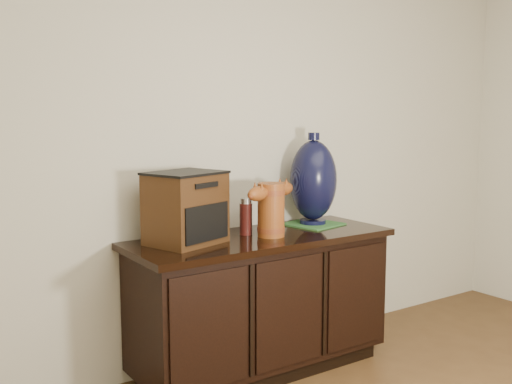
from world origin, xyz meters
TOP-DOWN VIEW (x-y plane):
  - sideboard at (0.00, 2.23)m, footprint 1.46×0.56m
  - terracotta_vessel at (0.03, 2.18)m, footprint 0.40×0.21m
  - tv_radio at (-0.42, 2.28)m, footprint 0.43×0.39m
  - green_mat at (0.43, 2.31)m, footprint 0.34×0.34m
  - lamp_base at (0.43, 2.31)m, footprint 0.33×0.33m
  - spray_can at (-0.05, 2.29)m, footprint 0.07×0.07m

SIDE VIEW (x-z plane):
  - sideboard at x=0.00m, z-range 0.01..0.76m
  - green_mat at x=0.43m, z-range 0.76..0.76m
  - spray_can at x=-0.05m, z-range 0.75..0.95m
  - terracotta_vessel at x=0.03m, z-range 0.77..1.06m
  - tv_radio at x=-0.42m, z-range 0.75..1.12m
  - lamp_base at x=0.43m, z-range 0.75..1.28m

